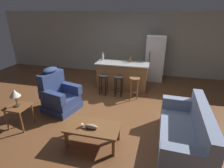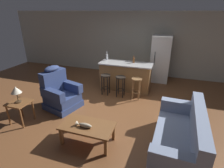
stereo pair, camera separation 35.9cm
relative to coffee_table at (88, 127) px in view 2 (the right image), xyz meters
The scene contains 15 objects.
ground_plane 1.63m from the coffee_table, 88.19° to the left, with size 12.00×12.00×0.00m.
back_wall 4.81m from the coffee_table, 89.39° to the left, with size 12.00×0.05×2.60m.
coffee_table is the anchor object (origin of this frame).
fish_figurine 0.13m from the coffee_table, 119.06° to the right, with size 0.34×0.10×0.10m.
couch 1.85m from the coffee_table, ahead, with size 0.93×1.94×0.94m.
recliner_near_lamp 1.78m from the coffee_table, 141.53° to the left, with size 1.03×1.03×1.20m.
end_table 1.89m from the coffee_table, behind, with size 0.48×0.48×0.56m.
table_lamp 1.95m from the coffee_table, behind, with size 0.24×0.24×0.41m.
kitchen_island 2.94m from the coffee_table, 89.02° to the left, with size 1.80×0.70×0.95m.
bar_stool_left 2.36m from the coffee_table, 101.24° to the left, with size 0.32×0.32×0.68m.
bar_stool_middle 2.31m from the coffee_table, 88.70° to the left, with size 0.32×0.32×0.68m.
bar_stool_right 2.38m from the coffee_table, 76.29° to the left, with size 0.32×0.32×0.68m.
refrigerator 4.32m from the coffee_table, 74.96° to the left, with size 0.70×0.69×1.76m.
bottle_tall_green 3.29m from the coffee_table, 102.74° to the left, with size 0.08×0.08×0.29m.
bottle_short_amber 3.15m from the coffee_table, 84.59° to the left, with size 0.07×0.07×0.24m.
Camera 2 is at (1.37, -4.26, 2.59)m, focal length 28.00 mm.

